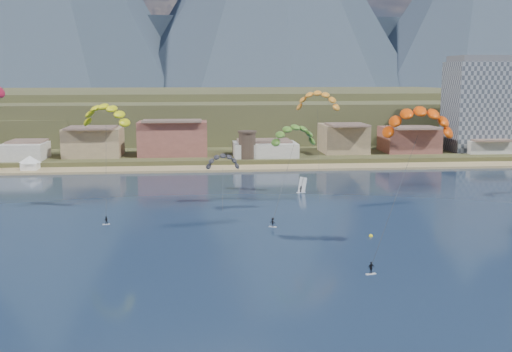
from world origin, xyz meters
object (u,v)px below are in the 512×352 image
Objects in this scene: kitesurfer_yellow at (106,112)px; windsurfer at (302,188)px; watchtower at (247,145)px; buoy at (371,236)px; apartment_tower at (478,104)px; kitesurfer_orange at (418,118)px; kitesurfer_green at (294,133)px.

windsurfer is (42.03, 16.90, -19.00)m from kitesurfer_yellow.
watchtower reaches higher than windsurfer.
watchtower is at bearing 99.33° from buoy.
apartment_tower is 121.62m from buoy.
kitesurfer_orange is (-61.86, -110.41, 3.07)m from apartment_tower.
apartment_tower is 1.28× the size of kitesurfer_orange.
kitesurfer_yellow is at bearing -158.09° from windsurfer.
kitesurfer_orange reaches higher than windsurfer.
buoy is (47.17, -23.47, -20.05)m from kitesurfer_yellow.
kitesurfer_green is at bearing 118.10° from kitesurfer_orange.
kitesurfer_green reaches higher than buoy.
kitesurfer_yellow is 49.13m from windsurfer.
apartment_tower is at bearing 9.93° from watchtower.
windsurfer is (5.55, 22.74, -15.13)m from kitesurfer_green.
kitesurfer_orange reaches higher than kitesurfer_yellow.
buoy is (14.25, -86.77, -6.26)m from watchtower.
windsurfer is at bearing -78.88° from watchtower.
watchtower is 0.34× the size of kitesurfer_orange.
kitesurfer_green is (-14.57, 27.28, -4.60)m from kitesurfer_orange.
kitesurfer_yellow is 1.19× the size of kitesurfer_green.
kitesurfer_yellow is (-32.91, -63.30, 13.79)m from watchtower.
windsurfer is (9.12, -46.39, -5.21)m from watchtower.
kitesurfer_orange reaches higher than watchtower.
windsurfer is (-9.02, 50.02, -19.73)m from kitesurfer_orange.
buoy is (-3.88, 9.65, -20.78)m from kitesurfer_orange.
kitesurfer_orange is at bearing -68.06° from buoy.
kitesurfer_yellow is at bearing 170.91° from kitesurfer_green.
kitesurfer_yellow is 6.38× the size of windsurfer.
kitesurfer_green is at bearing 121.20° from buoy.
buoy is at bearing -58.80° from kitesurfer_green.
apartment_tower is at bearing 34.39° from kitesurfer_yellow.
kitesurfer_yellow is (-112.91, -77.30, 2.34)m from apartment_tower.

